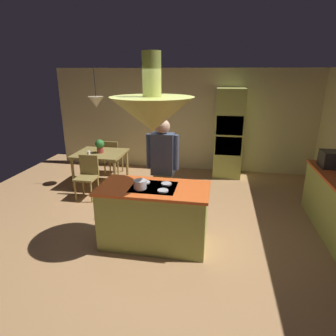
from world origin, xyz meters
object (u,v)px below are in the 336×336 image
at_px(kitchen_island, 154,215).
at_px(potted_plant_on_table, 100,145).
at_px(chair_facing_island, 87,174).
at_px(cooking_pot_on_cooktop, 140,184).
at_px(dining_table, 100,157).
at_px(cup_on_table, 89,153).
at_px(microwave_on_counter, 335,160).
at_px(person_at_island, 163,165).
at_px(oven_tower, 229,134).
at_px(chair_by_back_wall, 112,155).

distance_m(kitchen_island, potted_plant_on_table, 2.72).
xyz_separation_m(chair_facing_island, cooking_pot_on_cooktop, (1.54, -1.54, 0.48)).
relative_size(potted_plant_on_table, cooking_pot_on_cooktop, 1.67).
height_order(dining_table, cup_on_table, cup_on_table).
height_order(kitchen_island, microwave_on_counter, microwave_on_counter).
bearing_deg(person_at_island, potted_plant_on_table, 139.96).
bearing_deg(microwave_on_counter, oven_tower, 133.42).
relative_size(person_at_island, chair_by_back_wall, 2.03).
xyz_separation_m(dining_table, microwave_on_counter, (4.54, -0.70, 0.39)).
bearing_deg(person_at_island, cup_on_table, 147.25).
height_order(dining_table, chair_by_back_wall, chair_by_back_wall).
bearing_deg(chair_facing_island, potted_plant_on_table, 88.80).
distance_m(dining_table, cooking_pot_on_cooktop, 2.73).
bearing_deg(chair_facing_island, oven_tower, 33.22).
distance_m(oven_tower, chair_facing_island, 3.39).
bearing_deg(oven_tower, cooking_pot_on_cooktop, -110.48).
bearing_deg(chair_facing_island, microwave_on_counter, -0.06).
bearing_deg(person_at_island, microwave_on_counter, 14.47).
bearing_deg(cooking_pot_on_cooktop, oven_tower, 69.52).
xyz_separation_m(oven_tower, person_at_island, (-1.10, -2.57, -0.03)).
relative_size(chair_facing_island, chair_by_back_wall, 1.00).
xyz_separation_m(dining_table, cooking_pot_on_cooktop, (1.54, -2.23, 0.33)).
bearing_deg(microwave_on_counter, chair_facing_island, 179.94).
xyz_separation_m(chair_facing_island, chair_by_back_wall, (0.00, 1.38, 0.00)).
distance_m(dining_table, chair_by_back_wall, 0.71).
distance_m(potted_plant_on_table, cooking_pot_on_cooktop, 2.69).
relative_size(kitchen_island, chair_facing_island, 1.82).
relative_size(dining_table, cup_on_table, 11.86).
distance_m(oven_tower, cup_on_table, 3.27).
bearing_deg(kitchen_island, oven_tower, 71.26).
bearing_deg(chair_by_back_wall, dining_table, 90.00).
xyz_separation_m(kitchen_island, microwave_on_counter, (2.84, 1.40, 0.59)).
bearing_deg(chair_facing_island, person_at_island, -23.51).
bearing_deg(oven_tower, potted_plant_on_table, -157.43).
bearing_deg(kitchen_island, chair_facing_island, 140.34).
bearing_deg(potted_plant_on_table, chair_by_back_wall, 91.15).
bearing_deg(dining_table, cooking_pot_on_cooktop, -55.37).
xyz_separation_m(chair_by_back_wall, cup_on_table, (-0.16, -0.93, 0.30)).
height_order(oven_tower, microwave_on_counter, oven_tower).
height_order(person_at_island, cup_on_table, person_at_island).
height_order(chair_facing_island, potted_plant_on_table, potted_plant_on_table).
bearing_deg(oven_tower, chair_by_back_wall, -170.83).
relative_size(dining_table, person_at_island, 0.60).
xyz_separation_m(kitchen_island, oven_tower, (1.10, 3.24, 0.59)).
xyz_separation_m(person_at_island, microwave_on_counter, (2.84, 0.73, 0.03)).
xyz_separation_m(oven_tower, microwave_on_counter, (1.74, -1.84, -0.01)).
bearing_deg(dining_table, chair_by_back_wall, 90.00).
bearing_deg(oven_tower, kitchen_island, -108.74).
bearing_deg(potted_plant_on_table, oven_tower, 22.57).
bearing_deg(kitchen_island, person_at_island, 90.22).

